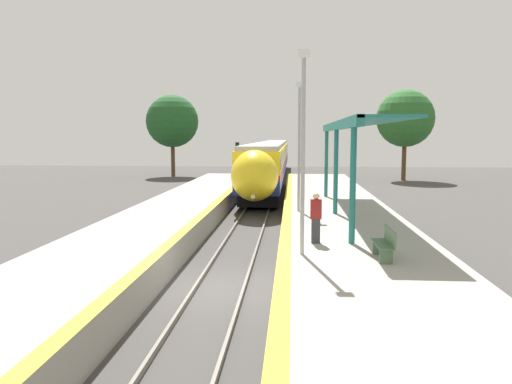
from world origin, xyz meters
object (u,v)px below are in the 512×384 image
at_px(platform_bench, 386,243).
at_px(person_waiting, 316,217).
at_px(lamppost_near, 303,140).
at_px(lamppost_mid, 299,139).
at_px(train, 271,159).
at_px(railway_signal, 237,162).

height_order(platform_bench, person_waiting, person_waiting).
bearing_deg(lamppost_near, lamppost_mid, 90.00).
distance_m(train, lamppost_mid, 26.51).
bearing_deg(railway_signal, person_waiting, -77.27).
bearing_deg(lamppost_mid, lamppost_near, -90.00).
bearing_deg(platform_bench, lamppost_mid, 104.60).
relative_size(person_waiting, lamppost_near, 0.28).
height_order(platform_bench, railway_signal, railway_signal).
bearing_deg(person_waiting, platform_bench, -46.76).
distance_m(platform_bench, railway_signal, 25.29).
height_order(platform_bench, lamppost_near, lamppost_near).
bearing_deg(platform_bench, railway_signal, 105.90).
bearing_deg(person_waiting, lamppost_mid, 93.85).
bearing_deg(platform_bench, train, 97.68).
height_order(railway_signal, lamppost_mid, lamppost_mid).
bearing_deg(person_waiting, train, 94.94).
distance_m(railway_signal, lamppost_near, 24.39).
distance_m(person_waiting, lamppost_near, 2.99).
xyz_separation_m(train, railway_signal, (-2.16, -11.07, 0.24)).
bearing_deg(train, lamppost_near, -86.06).
bearing_deg(train, lamppost_mid, -84.77).
distance_m(platform_bench, lamppost_near, 3.76).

